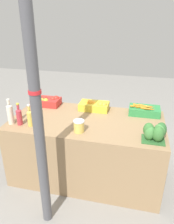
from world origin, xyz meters
TOP-DOWN VIEW (x-y plane):
  - ground_plane at (0.00, 0.00)m, footprint 10.00×10.00m
  - market_table at (0.00, 0.00)m, footprint 1.75×0.90m
  - support_pole at (-0.23, -0.76)m, footprint 0.10×0.10m
  - apple_crate at (-0.64, 0.31)m, footprint 0.37×0.22m
  - orange_crate at (0.02, 0.31)m, footprint 0.37×0.22m
  - carrot_crate at (0.64, 0.31)m, footprint 0.37×0.22m
  - broccoli_pile at (0.74, -0.27)m, footprint 0.23×0.18m
  - juice_bottle_cloudy at (-0.80, -0.28)m, footprint 0.07×0.07m
  - juice_bottle_ruby at (-0.69, -0.28)m, footprint 0.06×0.06m
  - juice_bottle_golden at (-0.57, -0.28)m, footprint 0.06×0.06m
  - pickle_jar at (-0.02, -0.29)m, footprint 0.11×0.11m

SIDE VIEW (x-z plane):
  - ground_plane at x=0.00m, z-range 0.00..0.00m
  - market_table at x=0.00m, z-range 0.00..0.77m
  - carrot_crate at x=0.64m, z-range 0.76..0.89m
  - orange_crate at x=0.02m, z-range 0.76..0.89m
  - apple_crate at x=-0.64m, z-range 0.76..0.89m
  - pickle_jar at x=-0.02m, z-range 0.77..0.90m
  - broccoli_pile at x=0.74m, z-range 0.77..0.95m
  - juice_bottle_golden at x=-0.57m, z-range 0.75..1.00m
  - juice_bottle_ruby at x=-0.69m, z-range 0.75..1.00m
  - juice_bottle_cloudy at x=-0.80m, z-range 0.75..1.04m
  - support_pole at x=-0.23m, z-range 0.00..2.49m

